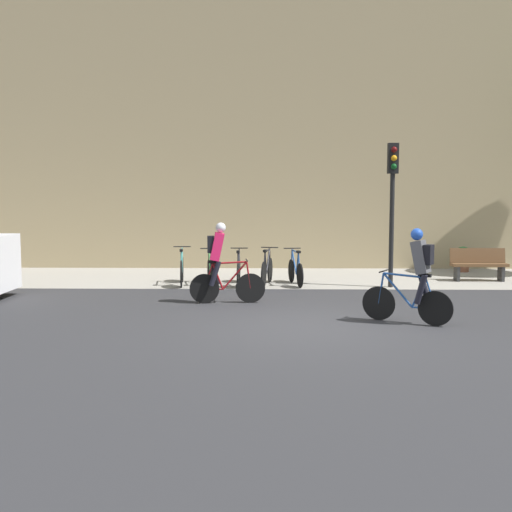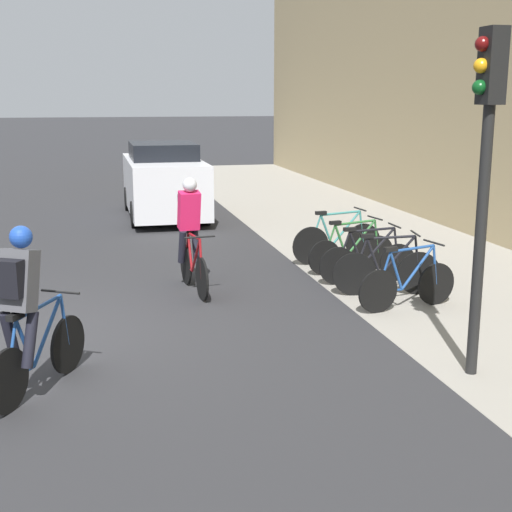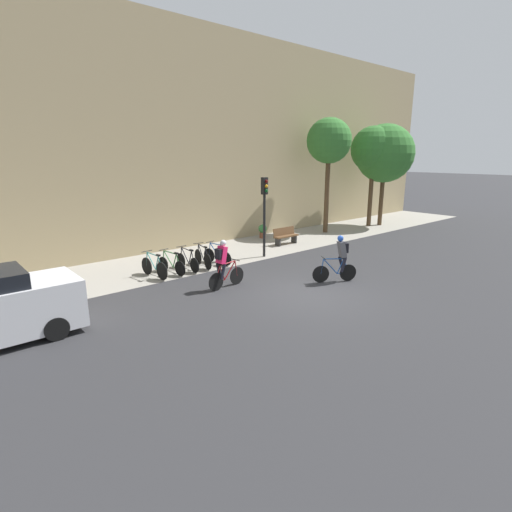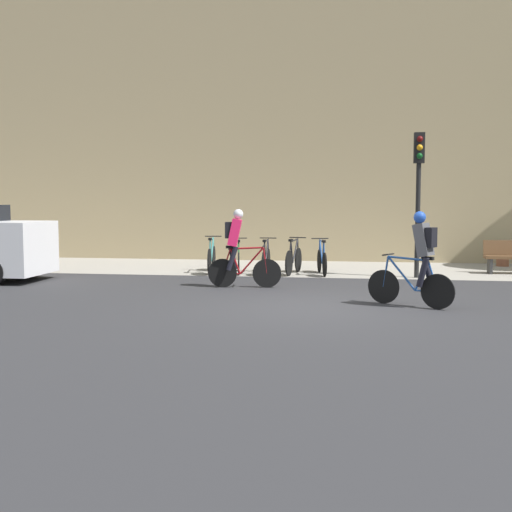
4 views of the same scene
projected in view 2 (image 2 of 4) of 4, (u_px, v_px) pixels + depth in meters
name	position (u px, v px, depth m)	size (l,w,h in m)	color
ground	(21.00, 338.00, 8.97)	(200.00, 200.00, 0.00)	#2B2B2D
kerb_strip	(501.00, 303.00, 10.47)	(44.00, 4.50, 0.01)	gray
cyclist_pink	(190.00, 230.00, 11.04)	(1.65, 0.48, 1.76)	black
cyclist_grey	(25.00, 308.00, 6.97)	(1.51, 0.89, 1.76)	black
parked_bike_0	(337.00, 241.00, 12.94)	(0.46, 1.74, 0.98)	black
parked_bike_1	(352.00, 251.00, 12.24)	(0.46, 1.64, 0.94)	black
parked_bike_2	(368.00, 260.00, 11.53)	(0.46, 1.66, 0.95)	black
parked_bike_3	(387.00, 270.00, 10.82)	(0.46, 1.64, 0.97)	black
parked_bike_4	(408.00, 283.00, 10.11)	(0.48, 1.60, 0.95)	black
traffic_light_pole	(486.00, 141.00, 7.27)	(0.26, 0.30, 3.65)	black
parked_car	(164.00, 182.00, 17.76)	(4.30, 1.84, 1.85)	silver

